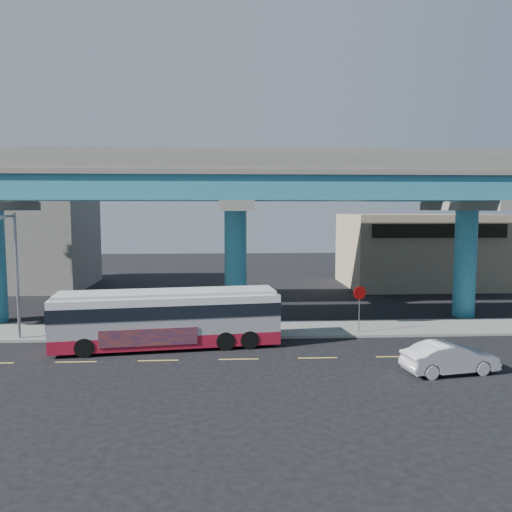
{
  "coord_description": "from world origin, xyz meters",
  "views": [
    {
      "loc": [
        -0.48,
        -24.68,
        7.5
      ],
      "look_at": [
        1.11,
        4.0,
        4.79
      ],
      "focal_mm": 35.0,
      "sensor_mm": 36.0,
      "label": 1
    }
  ],
  "objects": [
    {
      "name": "sidewalk",
      "position": [
        0.0,
        5.5,
        0.07
      ],
      "size": [
        70.0,
        4.0,
        0.15
      ],
      "primitive_type": "cube",
      "color": "gray",
      "rests_on": "ground"
    },
    {
      "name": "sedan",
      "position": [
        9.63,
        -2.93,
        0.71
      ],
      "size": [
        2.89,
        4.82,
        1.43
      ],
      "primitive_type": "imported",
      "rotation": [
        0.0,
        0.0,
        1.73
      ],
      "color": "silver",
      "rests_on": "ground"
    },
    {
      "name": "viaduct",
      "position": [
        -0.0,
        9.11,
        9.14
      ],
      "size": [
        52.0,
        12.4,
        11.7
      ],
      "color": "teal",
      "rests_on": "ground"
    },
    {
      "name": "stop_sign",
      "position": [
        7.29,
        4.18,
        2.2
      ],
      "size": [
        0.83,
        0.24,
        2.81
      ],
      "rotation": [
        0.0,
        0.0,
        -0.14
      ],
      "color": "gray",
      "rests_on": "sidewalk"
    },
    {
      "name": "transit_bus",
      "position": [
        -3.77,
        2.13,
        1.7
      ],
      "size": [
        12.27,
        4.09,
        3.09
      ],
      "rotation": [
        0.0,
        0.0,
        0.13
      ],
      "color": "maroon",
      "rests_on": "ground"
    },
    {
      "name": "building_concrete",
      "position": [
        -20.0,
        24.0,
        4.5
      ],
      "size": [
        12.0,
        10.0,
        9.0
      ],
      "primitive_type": "cube",
      "color": "gray",
      "rests_on": "ground"
    },
    {
      "name": "street_lamp",
      "position": [
        -12.44,
        3.46,
        4.84
      ],
      "size": [
        0.5,
        2.36,
        7.16
      ],
      "color": "gray",
      "rests_on": "sidewalk"
    },
    {
      "name": "lane_markings",
      "position": [
        -0.0,
        -0.3,
        0.01
      ],
      "size": [
        58.0,
        0.12,
        0.01
      ],
      "color": "#D8C64C",
      "rests_on": "ground"
    },
    {
      "name": "ground",
      "position": [
        0.0,
        0.0,
        0.0
      ],
      "size": [
        120.0,
        120.0,
        0.0
      ],
      "primitive_type": "plane",
      "color": "black",
      "rests_on": "ground"
    },
    {
      "name": "building_beige",
      "position": [
        18.0,
        22.98,
        3.51
      ],
      "size": [
        14.0,
        10.23,
        7.0
      ],
      "color": "tan",
      "rests_on": "ground"
    }
  ]
}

